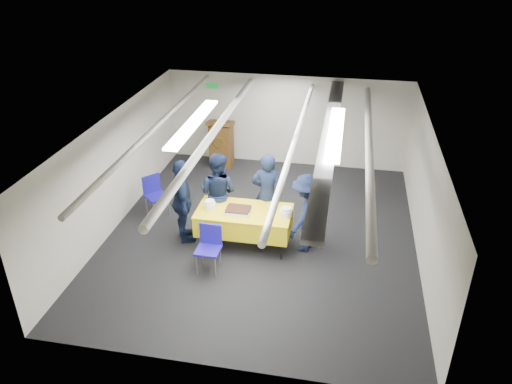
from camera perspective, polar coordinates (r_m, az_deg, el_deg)
ground at (r=10.07m, az=0.69°, el=-4.79°), size 7.00×7.00×0.00m
room_shell at (r=9.57m, az=1.73°, el=5.62°), size 6.00×7.00×2.30m
serving_table at (r=9.44m, az=-1.37°, el=-3.24°), size 1.78×0.91×0.77m
sheet_cake at (r=9.28m, az=-2.04°, el=-2.08°), size 0.47×0.36×0.08m
plate_stack_left at (r=9.39m, az=-5.30°, el=-1.48°), size 0.22×0.22×0.18m
plate_stack_right at (r=9.14m, az=3.43°, el=-2.31°), size 0.23×0.23×0.17m
podium at (r=12.74m, az=-3.99°, el=5.63°), size 0.62×0.53×1.25m
chair_near at (r=8.87m, az=-5.35°, el=-5.87°), size 0.43×0.43×0.87m
chair_right at (r=9.58m, az=6.89°, el=-3.15°), size 0.47×0.47×0.87m
chair_left at (r=10.72m, az=-11.54°, el=0.07°), size 0.59×0.59×0.87m
sailor_a at (r=9.72m, az=1.27°, el=-0.26°), size 0.63×0.42×1.71m
sailor_b at (r=9.84m, az=-4.38°, el=-0.07°), size 0.94×0.81×1.67m
sailor_c at (r=9.57m, az=-8.41°, el=-1.10°), size 0.80×1.08×1.70m
sailor_d at (r=9.29m, az=5.72°, el=-2.44°), size 0.89×1.14×1.54m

